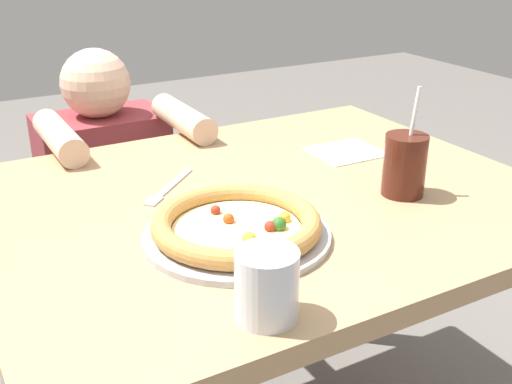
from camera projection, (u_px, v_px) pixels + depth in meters
dining_table at (265, 244)px, 1.32m from camera, size 1.12×0.90×0.75m
pizza_near at (237, 227)px, 1.09m from camera, size 0.33×0.33×0.05m
drink_cup_colored at (405, 165)px, 1.25m from camera, size 0.09×0.09×0.22m
water_cup_clear at (266, 284)px, 0.86m from camera, size 0.09×0.09×0.10m
paper_napkin at (346, 152)px, 1.50m from camera, size 0.16×0.15×0.00m
fork at (168, 188)px, 1.30m from camera, size 0.16×0.15×0.00m
diner_seated at (110, 218)px, 1.89m from camera, size 0.39×0.51×0.94m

